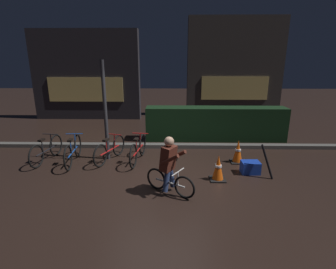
{
  "coord_description": "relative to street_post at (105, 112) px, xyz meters",
  "views": [
    {
      "loc": [
        0.32,
        -5.66,
        2.71
      ],
      "look_at": [
        0.2,
        0.6,
        0.9
      ],
      "focal_mm": 27.59,
      "sensor_mm": 36.0,
      "label": 1
    }
  ],
  "objects": [
    {
      "name": "parked_bike_left_mid",
      "position": [
        -0.86,
        -0.33,
        -1.02
      ],
      "size": [
        0.46,
        1.64,
        0.76
      ],
      "rotation": [
        0.0,
        0.0,
        1.68
      ],
      "color": "black",
      "rests_on": "ground"
    },
    {
      "name": "traffic_cone_near",
      "position": [
        2.9,
        -1.3,
        -1.07
      ],
      "size": [
        0.36,
        0.36,
        0.61
      ],
      "color": "black",
      "rests_on": "ground"
    },
    {
      "name": "parked_bike_center_right",
      "position": [
        0.88,
        -0.17,
        -1.02
      ],
      "size": [
        0.46,
        1.6,
        0.74
      ],
      "rotation": [
        0.0,
        0.0,
        1.44
      ],
      "color": "black",
      "rests_on": "ground"
    },
    {
      "name": "ground_plane",
      "position": [
        1.52,
        -1.2,
        -1.36
      ],
      "size": [
        40.0,
        40.0,
        0.0
      ],
      "primitive_type": "plane",
      "color": "black"
    },
    {
      "name": "sidewalk_curb",
      "position": [
        1.52,
        1.0,
        -1.3
      ],
      "size": [
        12.0,
        0.24,
        0.12
      ],
      "primitive_type": "cube",
      "color": "#56544F",
      "rests_on": "ground"
    },
    {
      "name": "cyclist",
      "position": [
        1.77,
        -1.93,
        -0.73
      ],
      "size": [
        1.03,
        0.71,
        1.25
      ],
      "rotation": [
        0.0,
        0.0,
        -0.56
      ],
      "color": "black",
      "rests_on": "ground"
    },
    {
      "name": "traffic_cone_far",
      "position": [
        3.61,
        -0.2,
        -1.06
      ],
      "size": [
        0.36,
        0.36,
        0.63
      ],
      "color": "black",
      "rests_on": "ground"
    },
    {
      "name": "parked_bike_center_left",
      "position": [
        0.1,
        -0.14,
        -1.04
      ],
      "size": [
        0.58,
        1.46,
        0.71
      ],
      "rotation": [
        0.0,
        0.0,
        1.23
      ],
      "color": "black",
      "rests_on": "ground"
    },
    {
      "name": "blue_crate",
      "position": [
        3.76,
        -0.9,
        -1.21
      ],
      "size": [
        0.45,
        0.33,
        0.3
      ],
      "primitive_type": "cube",
      "rotation": [
        0.0,
        0.0,
        0.03
      ],
      "color": "#193DB7",
      "rests_on": "ground"
    },
    {
      "name": "closed_umbrella",
      "position": [
        4.07,
        -1.15,
        -0.96
      ],
      "size": [
        0.32,
        0.24,
        0.81
      ],
      "primitive_type": "cylinder",
      "rotation": [
        0.0,
        0.37,
        2.55
      ],
      "color": "black",
      "rests_on": "ground"
    },
    {
      "name": "storefront_right",
      "position": [
        4.8,
        6.0,
        0.96
      ],
      "size": [
        4.54,
        0.54,
        4.66
      ],
      "color": "#383330",
      "rests_on": "ground"
    },
    {
      "name": "street_post",
      "position": [
        0.0,
        0.0,
        0.0
      ],
      "size": [
        0.1,
        0.1,
        2.72
      ],
      "primitive_type": "cylinder",
      "color": "#2D2D33",
      "rests_on": "ground"
    },
    {
      "name": "storefront_left",
      "position": [
        -2.19,
        5.3,
        0.65
      ],
      "size": [
        4.93,
        0.54,
        4.04
      ],
      "color": "#262328",
      "rests_on": "ground"
    },
    {
      "name": "hedge_row",
      "position": [
        3.32,
        1.9,
        -0.78
      ],
      "size": [
        4.8,
        0.7,
        1.16
      ],
      "primitive_type": "cube",
      "color": "black",
      "rests_on": "ground"
    },
    {
      "name": "parked_bike_leftmost",
      "position": [
        -1.64,
        -0.21,
        -1.03
      ],
      "size": [
        0.46,
        1.55,
        0.72
      ],
      "rotation": [
        0.0,
        0.0,
        1.45
      ],
      "color": "black",
      "rests_on": "ground"
    }
  ]
}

